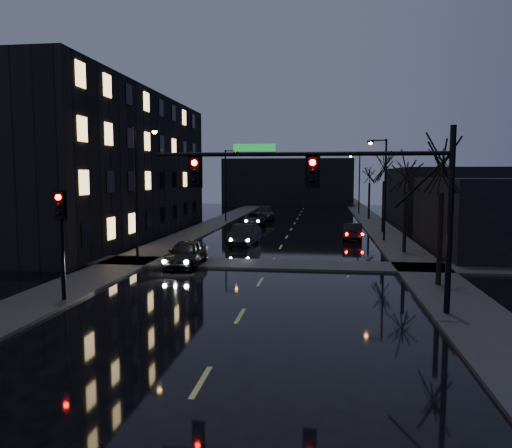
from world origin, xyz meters
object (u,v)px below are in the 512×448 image
(oncoming_car_c, at_px, (255,219))
(oncoming_car_d, at_px, (266,213))
(oncoming_car_b, at_px, (244,235))
(lead_car, at_px, (353,231))
(oncoming_car_a, at_px, (186,253))

(oncoming_car_c, distance_m, oncoming_car_d, 7.06)
(oncoming_car_b, height_order, oncoming_car_d, oncoming_car_d)
(oncoming_car_b, bearing_deg, lead_car, 31.75)
(oncoming_car_c, xyz_separation_m, lead_car, (9.41, -10.30, -0.00))
(oncoming_car_a, relative_size, lead_car, 1.07)
(lead_car, bearing_deg, oncoming_car_c, -42.27)
(oncoming_car_a, height_order, lead_car, oncoming_car_a)
(oncoming_car_a, relative_size, oncoming_car_c, 0.90)
(oncoming_car_a, distance_m, oncoming_car_c, 23.74)
(oncoming_car_d, xyz_separation_m, lead_car, (9.12, -17.35, -0.10))
(lead_car, bearing_deg, oncoming_car_a, 58.21)
(oncoming_car_b, height_order, lead_car, oncoming_car_b)
(oncoming_car_d, bearing_deg, lead_car, -67.75)
(oncoming_car_b, height_order, oncoming_car_c, oncoming_car_b)
(oncoming_car_b, relative_size, lead_car, 1.13)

